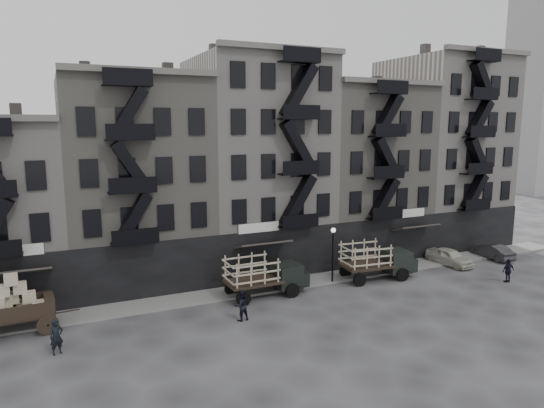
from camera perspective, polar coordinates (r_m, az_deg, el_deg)
name	(u,v)px	position (r m, az deg, el deg)	size (l,w,h in m)	color
ground	(314,301)	(33.62, 5.02, -11.28)	(140.00, 140.00, 0.00)	#38383A
sidewalk	(290,283)	(36.70, 2.10, -9.31)	(55.00, 2.50, 0.15)	slate
building_midwest	(135,183)	(37.77, -15.83, 2.44)	(10.00, 11.35, 16.20)	gray
building_center	(258,165)	(40.40, -1.72, 4.66)	(10.00, 11.35, 18.20)	#AAA39C
building_mideast	(358,172)	(45.32, 10.04, 3.77)	(10.00, 11.35, 16.20)	gray
building_east	(442,153)	(51.53, 19.33, 5.73)	(10.00, 11.35, 19.20)	#AAA39C
lamp_post	(333,248)	(36.38, 7.18, -5.10)	(0.36, 0.36, 4.28)	black
wagon	(13,300)	(31.55, -28.17, -9.90)	(4.36, 2.56, 3.56)	black
stake_truck_west	(265,273)	(33.85, -0.87, -8.10)	(5.88, 2.52, 2.93)	black
stake_truck_east	(377,258)	(38.29, 12.23, -6.20)	(6.08, 2.93, 2.96)	black
car_east	(449,257)	(43.95, 20.15, -5.85)	(1.70, 4.21, 1.44)	beige
car_far	(492,251)	(47.41, 24.49, -5.10)	(1.40, 4.02, 1.33)	#262528
pedestrian_west	(56,337)	(28.35, -24.02, -14.10)	(0.69, 0.45, 1.89)	black
pedestrian_mid	(241,305)	(30.13, -3.65, -11.80)	(0.94, 0.73, 1.93)	black
policeman	(508,271)	(40.99, 26.03, -7.06)	(1.06, 0.44, 1.82)	black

